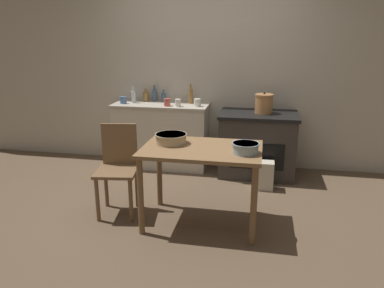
# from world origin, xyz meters

# --- Properties ---
(ground_plane) EXTENTS (14.00, 14.00, 0.00)m
(ground_plane) POSITION_xyz_m (0.00, 0.00, 0.00)
(ground_plane) COLOR brown
(wall_back) EXTENTS (8.00, 0.07, 2.55)m
(wall_back) POSITION_xyz_m (0.00, 1.58, 1.27)
(wall_back) COLOR beige
(wall_back) RESTS_ON ground_plane
(counter_cabinet) EXTENTS (1.29, 0.52, 0.88)m
(counter_cabinet) POSITION_xyz_m (-0.58, 1.31, 0.44)
(counter_cabinet) COLOR beige
(counter_cabinet) RESTS_ON ground_plane
(stove) EXTENTS (0.99, 0.67, 0.82)m
(stove) POSITION_xyz_m (0.73, 1.23, 0.41)
(stove) COLOR #38332D
(stove) RESTS_ON ground_plane
(work_table) EXTENTS (1.11, 0.72, 0.77)m
(work_table) POSITION_xyz_m (0.24, -0.22, 0.66)
(work_table) COLOR olive
(work_table) RESTS_ON ground_plane
(chair) EXTENTS (0.45, 0.45, 0.91)m
(chair) POSITION_xyz_m (-0.64, -0.13, 0.50)
(chair) COLOR brown
(chair) RESTS_ON ground_plane
(flour_sack) EXTENTS (0.24, 0.17, 0.34)m
(flour_sack) POSITION_xyz_m (0.83, 0.74, 0.17)
(flour_sack) COLOR beige
(flour_sack) RESTS_ON ground_plane
(stock_pot) EXTENTS (0.23, 0.23, 0.26)m
(stock_pot) POSITION_xyz_m (0.79, 1.25, 0.94)
(stock_pot) COLOR #B77A47
(stock_pot) RESTS_ON stove
(mixing_bowl_large) EXTENTS (0.31, 0.31, 0.09)m
(mixing_bowl_large) POSITION_xyz_m (-0.08, -0.14, 0.82)
(mixing_bowl_large) COLOR tan
(mixing_bowl_large) RESTS_ON work_table
(mixing_bowl_small) EXTENTS (0.25, 0.25, 0.09)m
(mixing_bowl_small) POSITION_xyz_m (0.65, -0.32, 0.82)
(mixing_bowl_small) COLOR #93A8B2
(mixing_bowl_small) RESTS_ON work_table
(bottle_far_left) EXTENTS (0.06, 0.06, 0.26)m
(bottle_far_left) POSITION_xyz_m (-0.19, 1.43, 0.98)
(bottle_far_left) COLOR olive
(bottle_far_left) RESTS_ON counter_cabinet
(bottle_left) EXTENTS (0.06, 0.06, 0.17)m
(bottle_left) POSITION_xyz_m (-0.58, 1.47, 0.94)
(bottle_left) COLOR #3D5675
(bottle_left) RESTS_ON counter_cabinet
(bottle_mid_left) EXTENTS (0.06, 0.06, 0.23)m
(bottle_mid_left) POSITION_xyz_m (-0.71, 1.49, 0.96)
(bottle_mid_left) COLOR #3D5675
(bottle_mid_left) RESTS_ON counter_cabinet
(bottle_center_left) EXTENTS (0.07, 0.07, 0.18)m
(bottle_center_left) POSITION_xyz_m (-0.83, 1.47, 0.94)
(bottle_center_left) COLOR olive
(bottle_center_left) RESTS_ON counter_cabinet
(bottle_center) EXTENTS (0.06, 0.06, 0.22)m
(bottle_center) POSITION_xyz_m (-0.97, 1.33, 0.96)
(bottle_center) COLOR silver
(bottle_center) RESTS_ON counter_cabinet
(cup_center_right) EXTENTS (0.07, 0.07, 0.10)m
(cup_center_right) POSITION_xyz_m (-0.31, 1.17, 0.92)
(cup_center_right) COLOR silver
(cup_center_right) RESTS_ON counter_cabinet
(cup_mid_right) EXTENTS (0.09, 0.09, 0.09)m
(cup_mid_right) POSITION_xyz_m (-1.08, 1.25, 0.92)
(cup_mid_right) COLOR #4C6B99
(cup_mid_right) RESTS_ON counter_cabinet
(cup_right) EXTENTS (0.08, 0.08, 0.10)m
(cup_right) POSITION_xyz_m (-0.46, 1.18, 0.92)
(cup_right) COLOR #B74C42
(cup_right) RESTS_ON counter_cabinet
(cup_far_right) EXTENTS (0.09, 0.09, 0.10)m
(cup_far_right) POSITION_xyz_m (-0.06, 1.24, 0.92)
(cup_far_right) COLOR silver
(cup_far_right) RESTS_ON counter_cabinet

